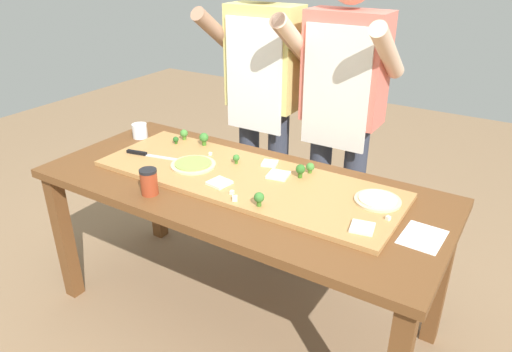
# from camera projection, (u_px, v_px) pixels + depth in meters

# --- Properties ---
(ground_plane) EXTENTS (8.00, 8.00, 0.00)m
(ground_plane) POSITION_uv_depth(u_px,v_px,m) (241.00, 313.00, 2.45)
(ground_plane) COLOR #896B4C
(prep_table) EXTENTS (1.85, 0.81, 0.76)m
(prep_table) POSITION_uv_depth(u_px,v_px,m) (239.00, 201.00, 2.16)
(prep_table) COLOR brown
(prep_table) RESTS_ON ground
(cutting_board) EXTENTS (1.42, 0.50, 0.02)m
(cutting_board) POSITION_uv_depth(u_px,v_px,m) (245.00, 178.00, 2.14)
(cutting_board) COLOR #B27F47
(cutting_board) RESTS_ON prep_table
(chefs_knife) EXTENTS (0.30, 0.08, 0.02)m
(chefs_knife) POSITION_uv_depth(u_px,v_px,m) (146.00, 154.00, 2.34)
(chefs_knife) COLOR #B7BABF
(chefs_knife) RESTS_ON cutting_board
(pizza_whole_cheese_artichoke) EXTENTS (0.19, 0.19, 0.02)m
(pizza_whole_cheese_artichoke) POSITION_uv_depth(u_px,v_px,m) (378.00, 200.00, 1.92)
(pizza_whole_cheese_artichoke) COLOR beige
(pizza_whole_cheese_artichoke) RESTS_ON cutting_board
(pizza_whole_pesto_green) EXTENTS (0.21, 0.21, 0.02)m
(pizza_whole_pesto_green) POSITION_uv_depth(u_px,v_px,m) (193.00, 164.00, 2.23)
(pizza_whole_pesto_green) COLOR beige
(pizza_whole_pesto_green) RESTS_ON cutting_board
(pizza_slice_center) EXTENTS (0.10, 0.10, 0.01)m
(pizza_slice_center) POSITION_uv_depth(u_px,v_px,m) (219.00, 183.00, 2.06)
(pizza_slice_center) COLOR silver
(pizza_slice_center) RESTS_ON cutting_board
(pizza_slice_far_right) EXTENTS (0.11, 0.11, 0.01)m
(pizza_slice_far_right) POSITION_uv_depth(u_px,v_px,m) (278.00, 175.00, 2.13)
(pizza_slice_far_right) COLOR silver
(pizza_slice_far_right) RESTS_ON cutting_board
(pizza_slice_far_left) EXTENTS (0.10, 0.10, 0.01)m
(pizza_slice_far_left) POSITION_uv_depth(u_px,v_px,m) (362.00, 228.00, 1.73)
(pizza_slice_far_left) COLOR silver
(pizza_slice_far_left) RESTS_ON cutting_board
(pizza_slice_near_left) EXTENTS (0.09, 0.09, 0.01)m
(pizza_slice_near_left) POSITION_uv_depth(u_px,v_px,m) (270.00, 163.00, 2.25)
(pizza_slice_near_left) COLOR silver
(pizza_slice_near_left) RESTS_ON cutting_board
(broccoli_floret_front_right) EXTENTS (0.05, 0.05, 0.07)m
(broccoli_floret_front_right) POSITION_uv_depth(u_px,v_px,m) (204.00, 138.00, 2.45)
(broccoli_floret_front_right) COLOR #3F7220
(broccoli_floret_front_right) RESTS_ON cutting_board
(broccoli_floret_back_right) EXTENTS (0.03, 0.03, 0.05)m
(broccoli_floret_back_right) POSITION_uv_depth(u_px,v_px,m) (236.00, 158.00, 2.25)
(broccoli_floret_back_right) COLOR #3F7220
(broccoli_floret_back_right) RESTS_ON cutting_board
(broccoli_floret_center_right) EXTENTS (0.04, 0.04, 0.06)m
(broccoli_floret_center_right) POSITION_uv_depth(u_px,v_px,m) (259.00, 198.00, 1.87)
(broccoli_floret_center_right) COLOR #3F7220
(broccoli_floret_center_right) RESTS_ON cutting_board
(broccoli_floret_back_left) EXTENTS (0.04, 0.04, 0.06)m
(broccoli_floret_back_left) POSITION_uv_depth(u_px,v_px,m) (184.00, 134.00, 2.53)
(broccoli_floret_back_left) COLOR #487A23
(broccoli_floret_back_left) RESTS_ON cutting_board
(broccoli_floret_front_mid) EXTENTS (0.04, 0.04, 0.05)m
(broccoli_floret_front_mid) POSITION_uv_depth(u_px,v_px,m) (310.00, 167.00, 2.16)
(broccoli_floret_front_mid) COLOR #487A23
(broccoli_floret_front_mid) RESTS_ON cutting_board
(broccoli_floret_front_left) EXTENTS (0.03, 0.03, 0.04)m
(broccoli_floret_front_left) POSITION_uv_depth(u_px,v_px,m) (176.00, 140.00, 2.48)
(broccoli_floret_front_left) COLOR #2C5915
(broccoli_floret_front_left) RESTS_ON cutting_board
(broccoli_floret_center_left) EXTENTS (0.04, 0.04, 0.06)m
(broccoli_floret_center_left) POSITION_uv_depth(u_px,v_px,m) (300.00, 170.00, 2.11)
(broccoli_floret_center_left) COLOR #366618
(broccoli_floret_center_left) RESTS_ON cutting_board
(cheese_crumble_a) EXTENTS (0.03, 0.03, 0.02)m
(cheese_crumble_a) POSITION_uv_depth(u_px,v_px,m) (235.00, 198.00, 1.93)
(cheese_crumble_a) COLOR silver
(cheese_crumble_a) RESTS_ON cutting_board
(cheese_crumble_b) EXTENTS (0.02, 0.02, 0.02)m
(cheese_crumble_b) POSITION_uv_depth(u_px,v_px,m) (232.00, 192.00, 1.98)
(cheese_crumble_b) COLOR silver
(cheese_crumble_b) RESTS_ON cutting_board
(cheese_crumble_c) EXTENTS (0.02, 0.02, 0.01)m
(cheese_crumble_c) POSITION_uv_depth(u_px,v_px,m) (210.00, 154.00, 2.35)
(cheese_crumble_c) COLOR white
(cheese_crumble_c) RESTS_ON cutting_board
(cheese_crumble_d) EXTENTS (0.02, 0.02, 0.02)m
(cheese_crumble_d) POSITION_uv_depth(u_px,v_px,m) (388.00, 218.00, 1.79)
(cheese_crumble_d) COLOR white
(cheese_crumble_d) RESTS_ON cutting_board
(flour_cup) EXTENTS (0.08, 0.08, 0.08)m
(flour_cup) POSITION_uv_depth(u_px,v_px,m) (140.00, 132.00, 2.61)
(flour_cup) COLOR white
(flour_cup) RESTS_ON prep_table
(sauce_jar) EXTENTS (0.07, 0.07, 0.11)m
(sauce_jar) POSITION_uv_depth(u_px,v_px,m) (149.00, 182.00, 2.00)
(sauce_jar) COLOR #99381E
(sauce_jar) RESTS_ON prep_table
(recipe_note) EXTENTS (0.15, 0.19, 0.00)m
(recipe_note) POSITION_uv_depth(u_px,v_px,m) (422.00, 237.00, 1.72)
(recipe_note) COLOR white
(recipe_note) RESTS_ON prep_table
(cook_left) EXTENTS (0.54, 0.39, 1.67)m
(cook_left) POSITION_uv_depth(u_px,v_px,m) (263.00, 90.00, 2.63)
(cook_left) COLOR #333847
(cook_left) RESTS_ON ground
(cook_right) EXTENTS (0.54, 0.39, 1.67)m
(cook_right) POSITION_uv_depth(u_px,v_px,m) (342.00, 103.00, 2.40)
(cook_right) COLOR #333847
(cook_right) RESTS_ON ground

